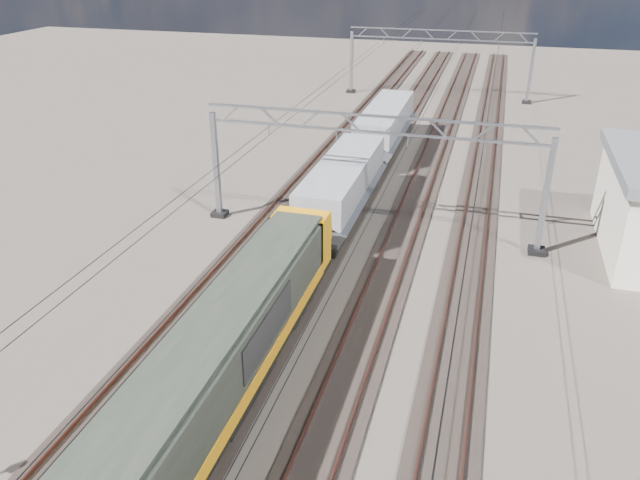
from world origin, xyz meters
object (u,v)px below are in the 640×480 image
(catenary_gantry_mid, at_px, (370,171))
(hopper_wagon_lead, at_px, (343,185))
(locomotive, at_px, (225,351))
(hopper_wagon_mid, at_px, (385,124))
(catenary_gantry_far, at_px, (438,61))

(catenary_gantry_mid, height_order, hopper_wagon_lead, catenary_gantry_mid)
(locomotive, xyz_separation_m, hopper_wagon_lead, (-0.00, 17.70, -0.09))
(locomotive, bearing_deg, hopper_wagon_lead, 90.00)
(catenary_gantry_mid, bearing_deg, hopper_wagon_mid, 97.19)
(catenary_gantry_mid, bearing_deg, locomotive, -97.11)
(catenary_gantry_far, height_order, locomotive, catenary_gantry_far)
(locomotive, relative_size, hopper_wagon_lead, 1.62)
(catenary_gantry_far, height_order, hopper_wagon_lead, catenary_gantry_far)
(catenary_gantry_mid, height_order, hopper_wagon_mid, catenary_gantry_mid)
(hopper_wagon_lead, bearing_deg, catenary_gantry_far, 86.67)
(catenary_gantry_mid, distance_m, hopper_wagon_lead, 3.09)
(catenary_gantry_far, bearing_deg, locomotive, -92.20)
(catenary_gantry_far, distance_m, locomotive, 52.10)
(catenary_gantry_far, xyz_separation_m, hopper_wagon_mid, (-2.00, -20.14, -1.67))
(hopper_wagon_mid, bearing_deg, hopper_wagon_lead, -90.00)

